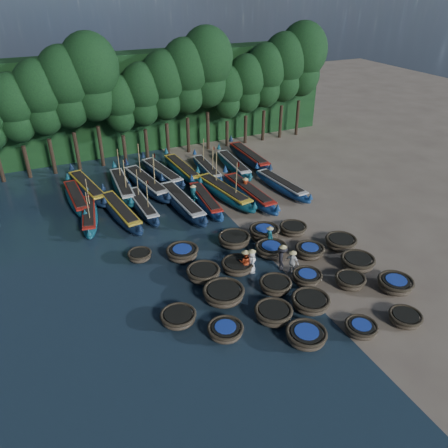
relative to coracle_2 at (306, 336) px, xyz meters
name	(u,v)px	position (x,y,z in m)	size (l,w,h in m)	color
ground	(260,248)	(2.28, 8.96, -0.42)	(120.00, 120.00, 0.00)	#7D6E5B
foliage_wall	(154,101)	(2.28, 32.46, 4.58)	(40.00, 3.00, 10.00)	black
coracle_2	(306,336)	(0.00, 0.00, 0.00)	(2.21, 2.21, 0.73)	brown
coracle_3	(361,328)	(3.00, -0.74, -0.05)	(2.14, 2.14, 0.63)	brown
coracle_4	(405,318)	(5.73, -1.15, -0.05)	(1.83, 1.83, 0.64)	brown
coracle_5	(225,330)	(-3.62, 2.18, -0.04)	(2.29, 2.29, 0.65)	brown
coracle_6	(273,313)	(-0.69, 2.16, 0.05)	(2.38, 2.38, 0.82)	brown
coracle_7	(311,302)	(1.72, 2.08, 0.04)	(2.61, 2.61, 0.80)	brown
coracle_8	(350,281)	(5.14, 2.75, -0.01)	(1.89, 1.89, 0.72)	brown
coracle_9	(395,284)	(7.37, 1.30, 0.04)	(2.17, 2.17, 0.79)	brown
coracle_10	(178,317)	(-5.53, 4.20, -0.04)	(2.02, 2.02, 0.66)	brown
coracle_11	(224,294)	(-2.46, 4.87, 0.06)	(2.92, 2.92, 0.84)	brown
coracle_12	(275,285)	(0.75, 4.33, 0.00)	(2.12, 2.12, 0.73)	brown
coracle_13	(307,277)	(3.01, 4.27, -0.05)	(1.89, 1.89, 0.65)	brown
coracle_14	(358,262)	(6.81, 4.08, 0.06)	(2.71, 2.71, 0.84)	brown
coracle_15	(203,273)	(-2.74, 7.28, 0.04)	(2.42, 2.42, 0.80)	brown
coracle_16	(238,266)	(-0.43, 7.09, 0.02)	(2.14, 2.14, 0.77)	brown
coracle_17	(271,249)	(2.53, 7.86, 0.02)	(2.35, 2.35, 0.75)	brown
coracle_18	(310,251)	(4.77, 6.53, 0.04)	(2.39, 2.39, 0.79)	brown
coracle_19	(341,242)	(7.42, 6.55, 0.03)	(2.47, 2.47, 0.78)	brown
coracle_20	(140,255)	(-5.78, 11.06, -0.05)	(1.63, 1.63, 0.64)	brown
coracle_21	(182,253)	(-3.12, 10.01, 0.04)	(2.24, 2.24, 0.80)	brown
coracle_22	(234,240)	(0.78, 10.03, 0.04)	(2.54, 2.54, 0.80)	brown
coracle_23	(264,232)	(3.27, 10.07, 0.03)	(2.67, 2.67, 0.77)	brown
coracle_24	(293,229)	(5.45, 9.60, -0.01)	(2.48, 2.48, 0.72)	brown
long_boat_1	(89,215)	(-7.84, 17.98, 0.08)	(2.47, 7.27, 3.13)	#104E5B
long_boat_2	(121,212)	(-5.53, 17.39, 0.15)	(2.49, 8.46, 1.50)	#10253C
long_boat_3	(142,205)	(-3.66, 17.80, 0.10)	(1.56, 7.65, 3.25)	#10253C
long_boat_4	(182,202)	(-0.65, 16.77, 0.19)	(2.09, 9.07, 1.60)	#10253C
long_boat_5	(205,200)	(1.33, 16.49, 0.10)	(1.87, 7.76, 1.37)	navy
long_boat_6	(224,192)	(3.29, 17.08, 0.19)	(2.93, 8.91, 3.83)	#104E5B
long_boat_7	(249,193)	(5.16, 16.05, 0.19)	(1.98, 9.11, 1.60)	navy
long_boat_8	(281,185)	(8.55, 16.30, 0.12)	(2.19, 8.05, 1.42)	navy
long_boat_9	(76,198)	(-8.29, 21.35, 0.11)	(1.63, 7.98, 1.41)	#104E5B
long_boat_10	(87,188)	(-7.11, 22.94, 0.17)	(2.91, 8.65, 1.54)	#10253C
long_boat_11	(122,186)	(-4.25, 22.03, 0.15)	(1.95, 8.47, 3.60)	#104E5B
long_boat_12	(146,183)	(-2.21, 21.63, 0.20)	(2.90, 9.09, 3.90)	#10253C
long_boat_13	(162,173)	(-0.18, 23.36, 0.15)	(2.76, 8.39, 1.49)	#10253C
long_boat_14	(182,169)	(1.83, 23.33, 0.15)	(1.92, 8.56, 1.51)	#104E5B
long_boat_15	(207,169)	(4.10, 22.62, 0.09)	(1.65, 7.50, 3.19)	navy
long_boat_16	(233,165)	(6.81, 22.37, 0.13)	(1.93, 8.27, 1.46)	#104E5B
long_boat_17	(249,157)	(9.10, 23.42, 0.19)	(1.74, 9.16, 1.61)	#10253C
fisherman_0	(252,261)	(0.33, 6.63, 0.48)	(0.69, 0.91, 1.88)	white
fisherman_1	(270,236)	(2.93, 8.78, 0.48)	(0.53, 0.66, 1.76)	#1A636D
fisherman_2	(245,261)	(-0.03, 6.80, 0.44)	(0.99, 0.93, 1.81)	#BB3A19
fisherman_3	(282,257)	(2.28, 6.09, 0.51)	(1.15, 1.33, 1.98)	black
fisherman_4	(292,261)	(2.66, 5.51, 0.44)	(0.80, 1.00, 1.79)	white
fisherman_5	(193,195)	(0.46, 17.00, 0.50)	(0.87, 1.72, 1.98)	#1A636D
fisherman_6	(245,186)	(5.21, 16.80, 0.45)	(0.74, 0.91, 1.82)	#BB3A19
tree_1	(14,107)	(-11.42, 28.96, 6.23)	(4.09, 4.09, 9.65)	black
tree_2	(40,97)	(-9.12, 28.96, 6.90)	(4.51, 4.51, 10.63)	black
tree_3	(66,87)	(-6.82, 28.96, 7.58)	(4.92, 4.92, 11.60)	black
tree_4	(91,77)	(-4.52, 28.96, 8.25)	(5.34, 5.34, 12.58)	black
tree_5	(119,104)	(-2.22, 28.96, 5.55)	(3.68, 3.68, 8.68)	black
tree_6	(142,94)	(0.08, 28.96, 6.23)	(4.09, 4.09, 9.65)	black
tree_7	(164,85)	(2.38, 28.96, 6.90)	(4.51, 4.51, 10.63)	black
tree_8	(186,76)	(4.68, 28.96, 7.58)	(4.92, 4.92, 11.60)	black
tree_9	(207,67)	(6.98, 28.96, 8.25)	(5.34, 5.34, 12.58)	black
tree_10	(227,92)	(9.28, 28.96, 5.55)	(3.68, 3.68, 8.68)	black
tree_11	(247,83)	(11.58, 28.96, 6.23)	(4.09, 4.09, 9.65)	black
tree_12	(266,75)	(13.88, 28.96, 6.90)	(4.51, 4.51, 10.63)	black
tree_13	(284,67)	(16.18, 28.96, 7.58)	(4.92, 4.92, 11.60)	black
tree_14	(302,59)	(18.48, 28.96, 8.25)	(5.34, 5.34, 12.58)	black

